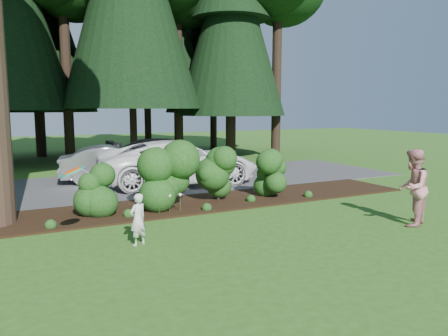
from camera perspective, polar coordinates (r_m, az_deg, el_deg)
name	(u,v)px	position (r m, az deg, el deg)	size (l,w,h in m)	color
ground	(220,237)	(9.84, -0.56, -8.94)	(80.00, 80.00, 0.00)	#2D4E16
mulch_bed	(170,206)	(12.73, -7.13, -4.99)	(16.00, 2.50, 0.05)	black
driveway	(131,184)	(16.72, -12.11, -2.06)	(22.00, 6.00, 0.03)	#38383A
shrub_row	(195,178)	(12.75, -3.76, -1.34)	(6.53, 1.60, 1.61)	#183811
lily_cluster	(170,197)	(11.75, -7.12, -3.73)	(0.69, 0.09, 0.57)	#183811
car_silver_wagon	(116,164)	(17.32, -13.98, 0.57)	(1.45, 4.16, 1.37)	#BBBCC0
car_white_suv	(180,162)	(16.29, -5.79, 0.76)	(2.70, 5.85, 1.63)	white
car_dark_suv	(168,155)	(19.47, -7.33, 1.69)	(2.08, 5.11, 1.48)	black
child	(138,219)	(9.28, -11.17, -6.61)	(0.40, 0.26, 1.10)	silver
adult	(413,187)	(11.49, 23.42, -2.34)	(0.91, 0.71, 1.87)	#B1172A
frisbee	(72,171)	(9.07, -19.23, -0.43)	(0.49, 0.51, 0.22)	teal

